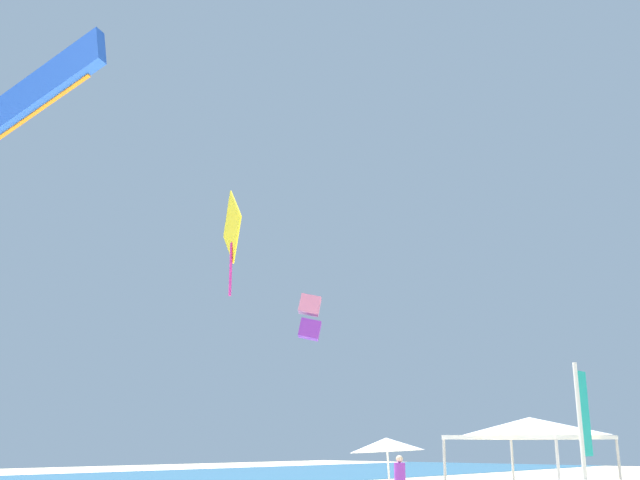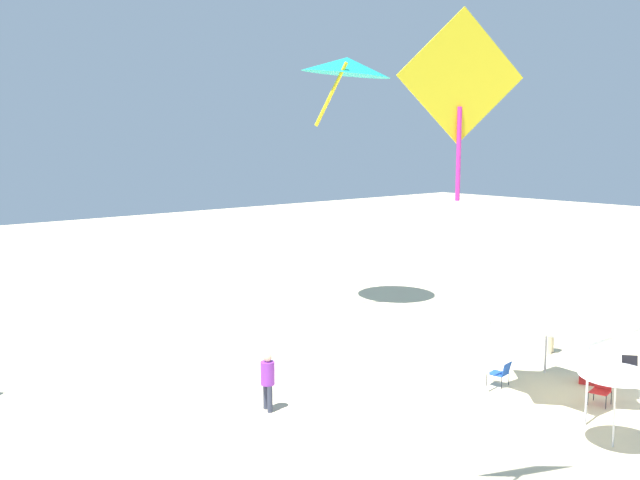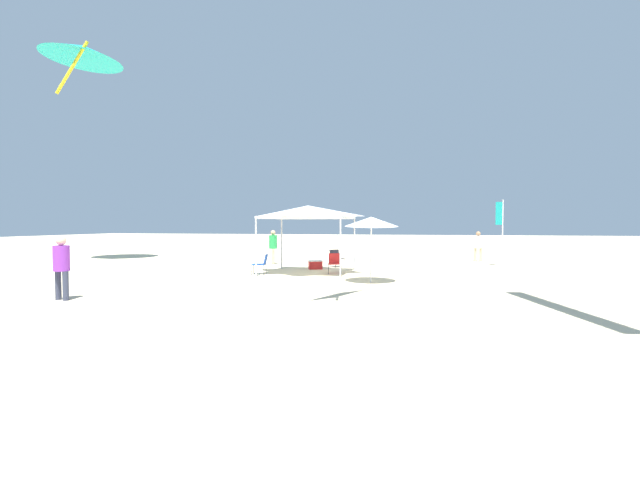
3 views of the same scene
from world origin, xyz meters
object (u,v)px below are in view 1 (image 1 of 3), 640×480
Objects in this scene: canopy_tent at (530,429)px; beach_umbrella at (387,445)px; banner_flag at (586,463)px; kite_diamond_yellow at (232,230)px; kite_parafoil_blue at (43,88)px; person_near_umbrella at (400,476)px; kite_box_pink at (310,317)px.

beach_umbrella is (-2.85, 2.48, -0.39)m from canopy_tent.
banner_flag is 0.90× the size of kite_diamond_yellow.
kite_parafoil_blue reaches higher than kite_diamond_yellow.
beach_umbrella is 9.23m from kite_diamond_yellow.
kite_diamond_yellow is at bearing 87.68° from beach_umbrella.
canopy_tent is 1.52× the size of beach_umbrella.
kite_diamond_yellow is at bearing -124.71° from kite_parafoil_blue.
kite_diamond_yellow reaches higher than canopy_tent.
person_near_umbrella is at bearing 33.10° from beach_umbrella.
banner_flag is at bearing 165.90° from kite_parafoil_blue.
canopy_tent is 21.71m from kite_box_pink.
kite_box_pink is (19.63, 6.62, -3.83)m from kite_parafoil_blue.
banner_flag is 1.85× the size of person_near_umbrella.
kite_parafoil_blue is at bearing 123.59° from beach_umbrella.
kite_box_pink is (11.17, 17.55, 6.22)m from canopy_tent.
kite_diamond_yellow is 16.35m from kite_box_pink.
person_near_umbrella is 0.70× the size of kite_box_pink.
person_near_umbrella is at bearing 107.28° from kite_diamond_yellow.
beach_umbrella is at bearing -133.33° from person_near_umbrella.
banner_flag is 18.93m from kite_parafoil_blue.
person_near_umbrella is 0.36× the size of kite_parafoil_blue.
canopy_tent is 9.26m from person_near_umbrella.
canopy_tent is 3.80m from beach_umbrella.
kite_parafoil_blue is at bearing 158.44° from kite_box_pink.
person_near_umbrella is at bearing 56.52° from canopy_tent.
beach_umbrella is at bearing -160.56° from kite_parafoil_blue.
kite_parafoil_blue is at bearing 90.05° from banner_flag.
canopy_tent is 17.08m from kite_parafoil_blue.
person_near_umbrella is at bearing -161.91° from kite_box_pink.
banner_flag reaches higher than beach_umbrella.
banner_flag is at bearing 2.01° from kite_diamond_yellow.
kite_diamond_yellow is (0.25, 6.24, 6.79)m from beach_umbrella.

